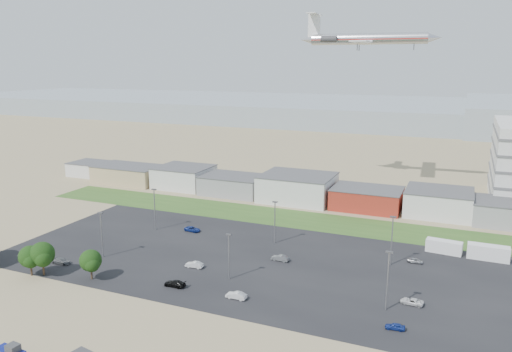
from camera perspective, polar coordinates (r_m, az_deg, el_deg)
The scene contains 26 objects.
ground at distance 95.18m, azimuth -5.63°, elevation -13.69°, with size 700.00×700.00×0.00m, color #8E7F5A.
parking_lot at distance 109.78m, azimuth 1.77°, elevation -9.91°, with size 120.00×50.00×0.01m, color black.
grass_strip at distance 139.69m, azimuth 4.62°, elevation -4.91°, with size 160.00×16.00×0.02m, color #325720.
hills_backdrop at distance 391.37m, azimuth 22.78°, elevation 6.22°, with size 700.00×200.00×9.00m, color gray, non-canonical shape.
building_row at distance 161.43m, azimuth 1.06°, elevation -0.98°, with size 170.00×20.00×8.00m, color silver, non-canonical shape.
box_trailer_a at distance 122.56m, azimuth 20.69°, elevation -7.56°, with size 7.82×2.44×2.93m, color silver, non-canonical shape.
box_trailer_b at distance 122.26m, azimuth 25.01°, elevation -7.93°, with size 8.66×2.71×3.25m, color silver, non-canonical shape.
tree_mid at distance 112.18m, azimuth -24.40°, elevation -8.62°, with size 4.80×4.80×7.19m, color black, non-canonical shape.
tree_right at distance 111.19m, azimuth -23.23°, elevation -8.47°, with size 5.34×5.34×8.01m, color black, non-canonical shape.
tree_near at distance 105.99m, azimuth -18.37°, elevation -9.39°, with size 4.68×4.68×7.02m, color black, non-canonical shape.
lightpole_front_l at distance 116.28m, azimuth -17.21°, elevation -6.45°, with size 1.22×0.51×10.37m, color slate, non-canonical shape.
lightpole_front_m at distance 100.52m, azimuth -3.10°, elevation -9.20°, with size 1.11×0.46×9.48m, color slate, non-canonical shape.
lightpole_front_r at distance 91.25m, azimuth 14.81°, elevation -11.52°, with size 1.28×0.53×10.86m, color slate, non-canonical shape.
lightpole_back_l at distance 131.59m, azimuth -11.49°, elevation -3.77°, with size 1.28×0.53×10.91m, color slate, non-canonical shape.
lightpole_back_m at distance 119.69m, azimuth 2.17°, elevation -5.32°, with size 1.22×0.51×10.37m, color slate, non-canonical shape.
lightpole_back_r at distance 110.65m, azimuth 15.25°, elevation -7.17°, with size 1.28×0.53×10.88m, color slate, non-canonical shape.
airliner at distance 173.62m, azimuth 12.69°, elevation 15.05°, with size 45.81×31.24×13.54m, color silver, non-canonical shape.
parked_car_0 at distance 96.40m, azimuth 17.39°, elevation -13.52°, with size 1.85×4.02×1.12m, color silver.
parked_car_2 at distance 87.57m, azimuth 15.61°, elevation -16.23°, with size 1.28×3.18×1.08m, color navy.
parked_car_3 at distance 100.03m, azimuth -9.26°, elevation -12.03°, with size 1.78×4.37×1.27m, color black.
parked_car_4 at distance 108.06m, azimuth -7.06°, elevation -10.02°, with size 1.36×3.91×1.29m, color silver.
parked_car_7 at distance 110.81m, azimuth 2.78°, elevation -9.33°, with size 1.39×3.99×1.31m, color #595B5E.
parked_car_8 at distance 114.84m, azimuth 17.72°, elevation -9.19°, with size 1.31×3.27×1.11m, color #A5A5AA.
parked_car_9 at distance 130.12m, azimuth -7.27°, elevation -6.04°, with size 1.99×4.31×1.20m, color navy.
parked_car_10 at distance 117.01m, azimuth -21.37°, elevation -9.03°, with size 1.73×4.25×1.23m, color #595B5E.
parked_car_13 at distance 94.28m, azimuth -2.28°, elevation -13.47°, with size 1.37×3.94×1.30m, color silver.
Camera 1 is at (41.44, -74.54, 42.26)m, focal length 35.00 mm.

